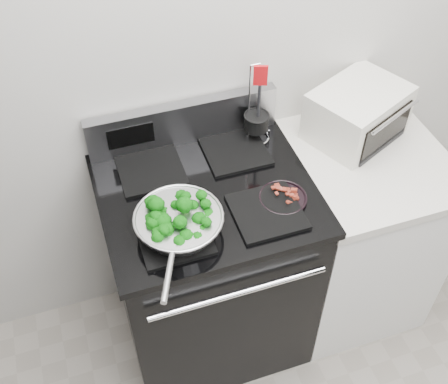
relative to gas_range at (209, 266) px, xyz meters
name	(u,v)px	position (x,y,z in m)	size (l,w,h in m)	color
back_wall	(255,34)	(0.30, 0.34, 0.86)	(4.00, 0.02, 2.70)	beige
gas_range	(209,266)	(0.00, 0.00, 0.00)	(0.79, 0.69, 1.13)	black
counter	(352,231)	(0.68, 0.00, -0.03)	(0.62, 0.68, 0.92)	white
skillet	(179,222)	(-0.15, -0.16, 0.51)	(0.31, 0.47, 0.07)	silver
broccoli_pile	(179,218)	(-0.15, -0.16, 0.53)	(0.24, 0.24, 0.08)	#043106
bacon_plate	(283,196)	(0.25, -0.13, 0.48)	(0.18, 0.18, 0.04)	black
utensil_holder	(256,126)	(0.28, 0.22, 0.53)	(0.11, 0.11, 0.35)	silver
toaster_oven	(358,113)	(0.69, 0.15, 0.54)	(0.45, 0.41, 0.21)	white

